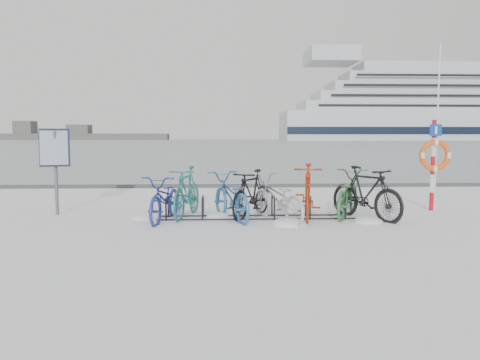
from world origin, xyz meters
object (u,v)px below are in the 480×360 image
at_px(bike_rack, 256,209).
at_px(lifebuoy_station, 435,155).
at_px(cruise_ferry, 444,111).
at_px(info_board, 55,153).

height_order(bike_rack, lifebuoy_station, lifebuoy_station).
bearing_deg(lifebuoy_station, cruise_ferry, 64.08).
bearing_deg(bike_rack, lifebuoy_station, 11.09).
xyz_separation_m(bike_rack, cruise_ferry, (105.48, 209.48, 13.70)).
height_order(info_board, cruise_ferry, cruise_ferry).
distance_m(bike_rack, info_board, 4.41).
xyz_separation_m(lifebuoy_station, cruise_ferry, (101.41, 208.68, 12.63)).
bearing_deg(bike_rack, cruise_ferry, 63.27).
relative_size(bike_rack, cruise_ferry, 0.03).
height_order(lifebuoy_station, cruise_ferry, cruise_ferry).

